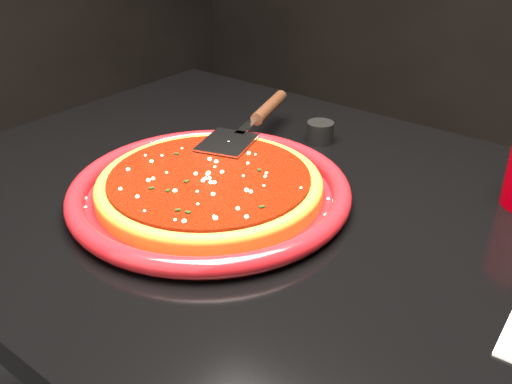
% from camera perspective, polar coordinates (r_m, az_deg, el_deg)
% --- Properties ---
extents(plate, '(0.43, 0.43, 0.03)m').
position_cam_1_polar(plate, '(0.81, -4.63, 0.15)').
color(plate, maroon).
rests_on(plate, table).
extents(pizza_crust, '(0.34, 0.34, 0.02)m').
position_cam_1_polar(pizza_crust, '(0.81, -4.64, 0.43)').
color(pizza_crust, '#8E5A1A').
rests_on(pizza_crust, plate).
extents(pizza_crust_rim, '(0.34, 0.34, 0.02)m').
position_cam_1_polar(pizza_crust_rim, '(0.81, -4.66, 0.93)').
color(pizza_crust_rim, '#8E5A1A').
rests_on(pizza_crust_rim, plate).
extents(pizza_sauce, '(0.30, 0.30, 0.01)m').
position_cam_1_polar(pizza_sauce, '(0.81, -4.68, 1.29)').
color(pizza_sauce, '#671002').
rests_on(pizza_sauce, plate).
extents(parmesan_dusting, '(0.28, 0.28, 0.01)m').
position_cam_1_polar(parmesan_dusting, '(0.80, -4.70, 1.80)').
color(parmesan_dusting, '#FFF6CA').
rests_on(parmesan_dusting, plate).
extents(basil_flecks, '(0.25, 0.25, 0.00)m').
position_cam_1_polar(basil_flecks, '(0.80, -4.70, 1.73)').
color(basil_flecks, black).
rests_on(basil_flecks, plate).
extents(pizza_server, '(0.18, 0.33, 0.02)m').
position_cam_1_polar(pizza_server, '(0.96, -0.45, 7.10)').
color(pizza_server, silver).
rests_on(pizza_server, plate).
extents(ramekin, '(0.06, 0.06, 0.04)m').
position_cam_1_polar(ramekin, '(1.00, 6.43, 5.98)').
color(ramekin, black).
rests_on(ramekin, table).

